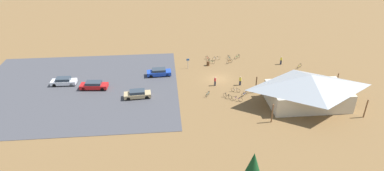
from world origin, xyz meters
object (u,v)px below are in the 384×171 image
(bicycle_green_lone_east, at_px, (237,57))
(car_red_near_entry, at_px, (94,85))
(bicycle_green_lone_west, at_px, (211,61))
(visitor_near_lot, at_px, (240,81))
(bike_pavilion, at_px, (309,88))
(bicycle_blue_by_bin, at_px, (244,94))
(bicycle_red_near_sign, at_px, (208,58))
(bicycle_orange_edge_south, at_px, (230,62))
(lot_sign, at_px, (188,62))
(car_tan_aisle_side, at_px, (137,94))
(bicycle_yellow_mid_cluster, at_px, (299,66))
(car_white_inner_stall, at_px, (64,81))
(bicycle_silver_yard_front, at_px, (236,90))
(bicycle_teal_yard_left, at_px, (208,94))
(trash_bin, at_px, (208,63))
(visitor_at_bikes, at_px, (215,81))
(visitor_crossing_yard, at_px, (281,60))
(bicycle_teal_back_row, at_px, (229,58))
(car_blue_by_curb, at_px, (159,72))
(bicycle_purple_yard_right, at_px, (237,99))
(bicycle_white_trailside, at_px, (216,59))
(bicycle_black_front_row, at_px, (228,96))

(bicycle_green_lone_east, xyz_separation_m, car_red_near_entry, (28.05, 11.11, 0.36))
(bicycle_green_lone_west, relative_size, visitor_near_lot, 0.74)
(bike_pavilion, height_order, bicycle_blue_by_bin, bike_pavilion)
(bicycle_red_near_sign, distance_m, bicycle_orange_edge_south, 4.76)
(lot_sign, bearing_deg, bicycle_green_lone_east, -159.66)
(car_tan_aisle_side, bearing_deg, bicycle_yellow_mid_cluster, -163.96)
(bicycle_red_near_sign, height_order, visitor_near_lot, visitor_near_lot)
(car_white_inner_stall, bearing_deg, bicycle_orange_edge_south, -167.95)
(car_white_inner_stall, bearing_deg, bicycle_silver_yard_front, 169.89)
(bicycle_yellow_mid_cluster, bearing_deg, bicycle_green_lone_west, -13.09)
(bicycle_teal_yard_left, relative_size, bicycle_blue_by_bin, 1.13)
(trash_bin, bearing_deg, bicycle_orange_edge_south, -170.82)
(bicycle_green_lone_west, bearing_deg, car_tan_aisle_side, 42.39)
(car_tan_aisle_side, xyz_separation_m, visitor_at_bikes, (-13.66, -3.21, 0.16))
(car_white_inner_stall, relative_size, visitor_crossing_yard, 2.58)
(bicycle_blue_by_bin, height_order, visitor_at_bikes, visitor_at_bikes)
(bicycle_teal_back_row, bearing_deg, car_blue_by_curb, 23.98)
(bicycle_silver_yard_front, bearing_deg, bicycle_blue_by_bin, 125.72)
(bicycle_purple_yard_right, height_order, bicycle_teal_back_row, bicycle_teal_back_row)
(bike_pavilion, bearing_deg, bicycle_white_trailside, -58.14)
(bicycle_green_lone_east, bearing_deg, car_white_inner_stall, 14.93)
(bicycle_orange_edge_south, xyz_separation_m, bicycle_green_lone_east, (-2.08, -2.24, 0.03))
(bicycle_teal_yard_left, height_order, bicycle_white_trailside, bicycle_white_trailside)
(bicycle_green_lone_east, height_order, car_red_near_entry, car_red_near_entry)
(trash_bin, relative_size, car_tan_aisle_side, 0.20)
(bike_pavilion, distance_m, trash_bin, 21.75)
(bicycle_teal_back_row, bearing_deg, visitor_at_bikes, 67.39)
(bicycle_silver_yard_front, height_order, bicycle_blue_by_bin, bicycle_blue_by_bin)
(lot_sign, height_order, bicycle_blue_by_bin, lot_sign)
(bicycle_purple_yard_right, bearing_deg, visitor_crossing_yard, -131.32)
(car_red_near_entry, height_order, visitor_near_lot, visitor_near_lot)
(bicycle_green_lone_west, bearing_deg, bicycle_blue_by_bin, 104.46)
(bicycle_green_lone_east, bearing_deg, bicycle_teal_back_row, 7.39)
(bike_pavilion, bearing_deg, car_white_inner_stall, -14.42)
(car_red_near_entry, bearing_deg, visitor_near_lot, 178.03)
(car_tan_aisle_side, relative_size, visitor_near_lot, 2.65)
(car_red_near_entry, relative_size, visitor_near_lot, 2.84)
(lot_sign, xyz_separation_m, car_white_inner_stall, (22.87, 4.97, -0.67))
(bicycle_red_near_sign, relative_size, visitor_crossing_yard, 0.95)
(bicycle_orange_edge_south, height_order, bicycle_purple_yard_right, bicycle_purple_yard_right)
(bicycle_yellow_mid_cluster, xyz_separation_m, bicycle_teal_back_row, (13.19, -5.61, 0.02))
(car_blue_by_curb, xyz_separation_m, visitor_near_lot, (-14.55, 5.18, 0.16))
(bicycle_yellow_mid_cluster, xyz_separation_m, car_red_near_entry, (39.43, 5.26, 0.37))
(bicycle_green_lone_west, distance_m, visitor_at_bikes, 9.95)
(bicycle_teal_yard_left, distance_m, bicycle_green_lone_east, 17.49)
(car_blue_by_curb, bearing_deg, bicycle_white_trailside, -152.40)
(bicycle_green_lone_east, bearing_deg, bicycle_teal_yard_left, 61.31)
(bicycle_black_front_row, bearing_deg, visitor_at_bikes, -73.38)
(bicycle_green_lone_west, xyz_separation_m, bicycle_orange_edge_south, (-3.81, 0.41, -0.00))
(bicycle_green_lone_west, height_order, bicycle_green_lone_east, bicycle_green_lone_east)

